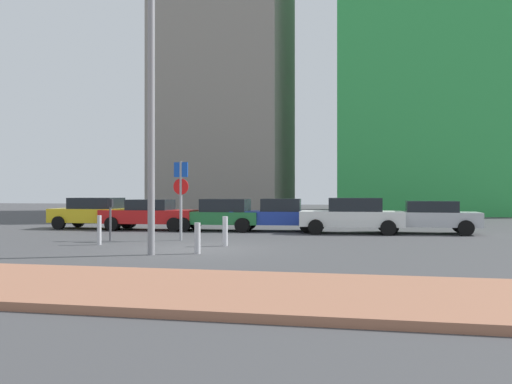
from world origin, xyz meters
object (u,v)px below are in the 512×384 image
(traffic_bollard_mid, at_px, (225,231))
(parked_car_white, at_px, (352,215))
(parked_car_green, at_px, (220,214))
(parked_car_yellow, at_px, (96,212))
(traffic_bollard_far, at_px, (197,238))
(parked_car_red, at_px, (150,214))
(parking_meter, at_px, (110,214))
(street_lamp, at_px, (151,79))
(traffic_bollard_near, at_px, (99,230))
(parked_car_blue, at_px, (278,215))
(parking_sign_post, at_px, (181,191))
(parked_car_silver, at_px, (427,216))

(traffic_bollard_mid, bearing_deg, parked_car_white, 56.49)
(parked_car_green, bearing_deg, parked_car_white, -4.03)
(parked_car_yellow, distance_m, traffic_bollard_far, 11.94)
(parked_car_green, height_order, parked_car_white, parked_car_white)
(parked_car_red, distance_m, parked_car_green, 3.41)
(parked_car_white, bearing_deg, parking_meter, -149.28)
(street_lamp, height_order, traffic_bollard_near, street_lamp)
(parked_car_red, distance_m, parked_car_blue, 6.11)
(parked_car_blue, bearing_deg, parking_sign_post, -118.70)
(parking_meter, height_order, street_lamp, street_lamp)
(parked_car_yellow, bearing_deg, parked_car_green, -0.44)
(parked_car_white, distance_m, street_lamp, 11.26)
(street_lamp, xyz_separation_m, traffic_bollard_far, (1.20, 0.51, -4.54))
(parked_car_yellow, height_order, traffic_bollard_mid, parked_car_yellow)
(parked_car_red, height_order, street_lamp, street_lamp)
(parked_car_silver, relative_size, parking_sign_post, 1.51)
(parked_car_silver, height_order, traffic_bollard_far, parked_car_silver)
(traffic_bollard_mid, xyz_separation_m, traffic_bollard_far, (-0.25, -2.20, -0.04))
(street_lamp, bearing_deg, parked_car_green, 93.17)
(parked_car_blue, bearing_deg, traffic_bollard_mid, -96.10)
(parked_car_green, bearing_deg, parked_car_blue, 3.99)
(parked_car_blue, distance_m, parked_car_white, 3.41)
(parking_sign_post, distance_m, traffic_bollard_near, 3.26)
(parked_car_yellow, relative_size, traffic_bollard_mid, 4.28)
(parked_car_green, height_order, traffic_bollard_mid, parked_car_green)
(parked_car_silver, bearing_deg, parked_car_blue, 179.01)
(parked_car_silver, bearing_deg, traffic_bollard_mid, -137.46)
(parked_car_silver, height_order, parking_meter, parking_meter)
(street_lamp, bearing_deg, parked_car_red, 113.24)
(parked_car_blue, relative_size, parked_car_white, 0.96)
(parked_car_blue, xyz_separation_m, traffic_bollard_mid, (-0.72, -6.77, -0.26))
(parked_car_white, distance_m, parking_sign_post, 7.74)
(parked_car_white, bearing_deg, parked_car_silver, 8.96)
(traffic_bollard_mid, bearing_deg, parked_car_red, 129.96)
(parked_car_silver, height_order, street_lamp, street_lamp)
(parked_car_blue, relative_size, traffic_bollard_near, 4.24)
(parked_car_yellow, height_order, parking_sign_post, parking_sign_post)
(parking_sign_post, distance_m, traffic_bollard_mid, 2.97)
(parking_meter, bearing_deg, parked_car_yellow, 123.04)
(parking_sign_post, bearing_deg, traffic_bollard_mid, -37.25)
(parked_car_yellow, relative_size, parking_meter, 2.74)
(traffic_bollard_near, bearing_deg, parked_car_yellow, 119.49)
(parked_car_red, height_order, parked_car_blue, parked_car_blue)
(parked_car_white, xyz_separation_m, parking_meter, (-8.68, -5.16, 0.18))
(parked_car_red, distance_m, traffic_bollard_near, 6.94)
(parking_sign_post, bearing_deg, parked_car_blue, 61.30)
(parked_car_yellow, height_order, parked_car_blue, parked_car_yellow)
(parked_car_yellow, xyz_separation_m, traffic_bollard_far, (8.02, -8.83, -0.35))
(parked_car_red, distance_m, parking_sign_post, 5.92)
(traffic_bollard_near, height_order, traffic_bollard_mid, traffic_bollard_near)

